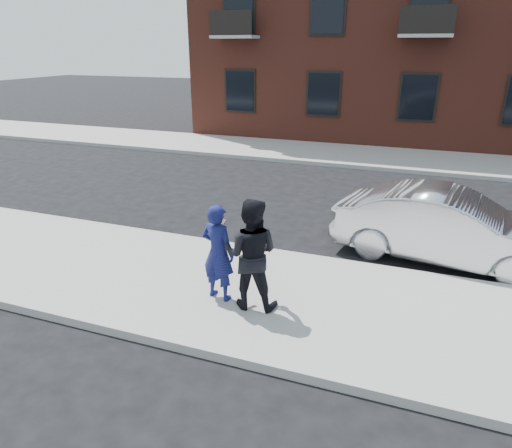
% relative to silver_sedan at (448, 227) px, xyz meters
% --- Properties ---
extents(ground, '(100.00, 100.00, 0.00)m').
position_rel_silver_sedan_xyz_m(ground, '(-1.20, -2.56, -0.74)').
color(ground, black).
rests_on(ground, ground).
extents(near_sidewalk, '(50.00, 3.50, 0.15)m').
position_rel_silver_sedan_xyz_m(near_sidewalk, '(-1.20, -2.81, -0.66)').
color(near_sidewalk, '#9B9792').
rests_on(near_sidewalk, ground).
extents(near_curb, '(50.00, 0.10, 0.15)m').
position_rel_silver_sedan_xyz_m(near_curb, '(-1.20, -1.01, -0.66)').
color(near_curb, '#999691').
rests_on(near_curb, ground).
extents(far_sidewalk, '(50.00, 3.50, 0.15)m').
position_rel_silver_sedan_xyz_m(far_sidewalk, '(-1.20, 8.69, -0.66)').
color(far_sidewalk, '#9B9792').
rests_on(far_sidewalk, ground).
extents(far_curb, '(50.00, 0.10, 0.15)m').
position_rel_silver_sedan_xyz_m(far_curb, '(-1.20, 6.89, -0.66)').
color(far_curb, '#999691').
rests_on(far_curb, ground).
extents(silver_sedan, '(4.65, 2.20, 1.47)m').
position_rel_silver_sedan_xyz_m(silver_sedan, '(0.00, 0.00, 0.00)').
color(silver_sedan, silver).
rests_on(silver_sedan, ground).
extents(man_hoodie, '(0.67, 0.55, 1.66)m').
position_rel_silver_sedan_xyz_m(man_hoodie, '(-3.61, -3.16, 0.24)').
color(man_hoodie, navy).
rests_on(man_hoodie, near_sidewalk).
extents(man_peacoat, '(0.98, 0.81, 1.84)m').
position_rel_silver_sedan_xyz_m(man_peacoat, '(-3.02, -3.20, 0.33)').
color(man_peacoat, black).
rests_on(man_peacoat, near_sidewalk).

